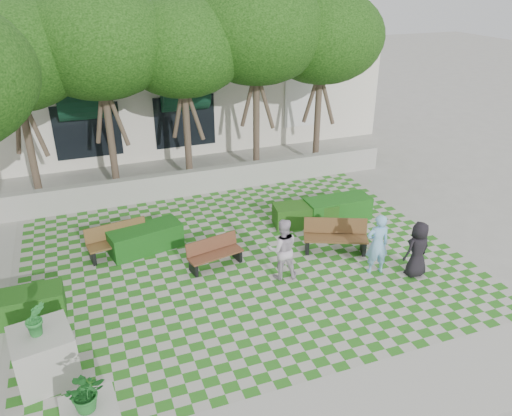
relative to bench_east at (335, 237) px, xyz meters
name	(u,v)px	position (x,y,z in m)	size (l,w,h in m)	color
ground	(258,281)	(-2.67, -0.70, -0.46)	(90.00, 90.00, 0.00)	gray
lawn	(246,262)	(-2.67, 0.30, -0.46)	(12.00, 12.00, 0.00)	#2B721E
sidewalk_south	(347,414)	(-2.67, -5.40, -0.46)	(16.00, 2.00, 0.01)	#9E9B93
retaining_wall	(198,181)	(-2.67, 5.50, -0.01)	(15.00, 0.36, 0.90)	#9E9B93
bench_east	(335,237)	(0.00, 0.00, 0.00)	(1.93, 1.29, 0.96)	brown
bench_mid	(215,253)	(-3.53, 0.45, -0.07)	(1.62, 0.82, 0.81)	#552F1D
bench_west	(118,241)	(-5.95, 2.02, -0.02)	(1.84, 0.86, 0.93)	brown
hedge_east	(337,209)	(1.06, 1.79, -0.09)	(2.16, 0.86, 0.76)	#164F15
hedge_midright	(305,214)	(-0.09, 1.84, -0.11)	(2.01, 0.80, 0.70)	#1C4813
hedge_midleft	(146,239)	(-5.18, 2.00, -0.10)	(2.10, 0.84, 0.73)	#124713
hedge_west	(19,307)	(-8.50, -0.23, -0.11)	(2.02, 0.81, 0.71)	#194A13
planter_back	(44,354)	(-7.89, -2.46, 0.16)	(1.31, 1.31, 1.87)	#9E9B93
person_blue	(377,244)	(0.47, -1.39, 0.40)	(0.63, 0.42, 1.74)	#7FB7E7
person_dark	(418,249)	(1.40, -1.89, 0.32)	(0.77, 0.50, 1.58)	black
person_white	(282,249)	(-2.00, -0.72, 0.39)	(0.83, 0.65, 1.71)	silver
tree_row	(134,52)	(-4.54, 5.25, 4.71)	(17.70, 13.40, 7.41)	#47382B
building	(174,81)	(-1.74, 13.38, 2.05)	(18.00, 8.92, 5.15)	beige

